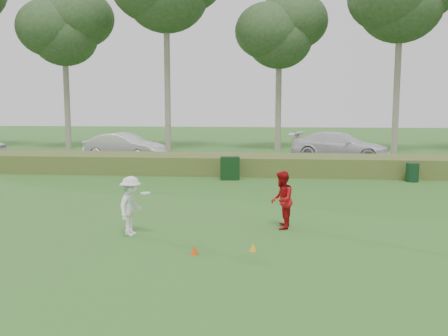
# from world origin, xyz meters

# --- Properties ---
(ground) EXTENTS (120.00, 120.00, 0.00)m
(ground) POSITION_xyz_m (0.00, 0.00, 0.00)
(ground) COLOR #296020
(ground) RESTS_ON ground
(reed_strip) EXTENTS (80.00, 3.00, 0.90)m
(reed_strip) POSITION_xyz_m (0.00, 12.00, 0.45)
(reed_strip) COLOR #4A5B24
(reed_strip) RESTS_ON ground
(park_road) EXTENTS (80.00, 6.00, 0.06)m
(park_road) POSITION_xyz_m (0.00, 17.00, 0.03)
(park_road) COLOR #2D2D2D
(park_road) RESTS_ON ground
(tree_2) EXTENTS (6.50, 6.50, 12.00)m
(tree_2) POSITION_xyz_m (-14.00, 24.00, 8.97)
(tree_2) COLOR gray
(tree_2) RESTS_ON ground
(tree_4) EXTENTS (6.24, 6.24, 11.50)m
(tree_4) POSITION_xyz_m (2.00, 24.50, 8.59)
(tree_4) COLOR gray
(tree_4) RESTS_ON ground
(player_white) EXTENTS (0.91, 1.11, 1.59)m
(player_white) POSITION_xyz_m (-2.08, -0.14, 0.80)
(player_white) COLOR white
(player_white) RESTS_ON ground
(player_red) EXTENTS (0.69, 0.85, 1.63)m
(player_red) POSITION_xyz_m (1.93, 0.96, 0.82)
(player_red) COLOR #AE0E13
(player_red) RESTS_ON ground
(cone_orange) EXTENTS (0.20, 0.20, 0.22)m
(cone_orange) POSITION_xyz_m (-0.13, -1.69, 0.11)
(cone_orange) COLOR #D6430B
(cone_orange) RESTS_ON ground
(cone_yellow) EXTENTS (0.18, 0.18, 0.20)m
(cone_yellow) POSITION_xyz_m (1.23, -1.28, 0.10)
(cone_yellow) COLOR orange
(cone_yellow) RESTS_ON ground
(utility_cabinet) EXTENTS (0.93, 0.66, 1.07)m
(utility_cabinet) POSITION_xyz_m (-0.30, 9.79, 0.53)
(utility_cabinet) COLOR black
(utility_cabinet) RESTS_ON ground
(trash_bin) EXTENTS (0.72, 0.72, 0.85)m
(trash_bin) POSITION_xyz_m (7.90, 10.00, 0.42)
(trash_bin) COLOR black
(trash_bin) RESTS_ON ground
(car_mid) EXTENTS (5.24, 3.03, 1.63)m
(car_mid) POSITION_xyz_m (-7.25, 16.28, 0.88)
(car_mid) COLOR silver
(car_mid) RESTS_ON park_road
(car_right) EXTENTS (6.33, 4.09, 1.71)m
(car_right) POSITION_xyz_m (5.68, 17.78, 0.91)
(car_right) COLOR silver
(car_right) RESTS_ON park_road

